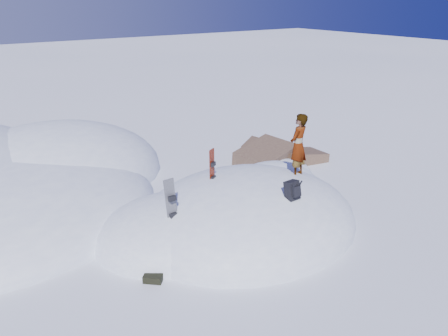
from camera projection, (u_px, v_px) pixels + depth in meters
ground at (246, 223)px, 13.14m from camera, size 120.00×120.00×0.00m
snow_mound at (236, 222)px, 13.23m from camera, size 8.00×6.00×3.00m
rock_outcrop at (274, 167)px, 17.40m from camera, size 4.68×4.41×1.68m
snowboard_red at (212, 172)px, 12.74m from camera, size 0.25×0.23×1.45m
snowboard_dark at (172, 208)px, 11.34m from camera, size 0.32×0.26×1.62m
backpack at (293, 190)px, 11.72m from camera, size 0.38×0.43×0.61m
gear_pile at (156, 272)px, 10.65m from camera, size 0.88×0.78×0.23m
person at (298, 146)px, 13.11m from camera, size 0.83×0.69×1.97m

